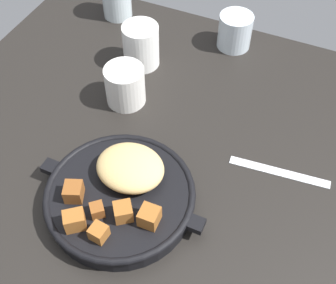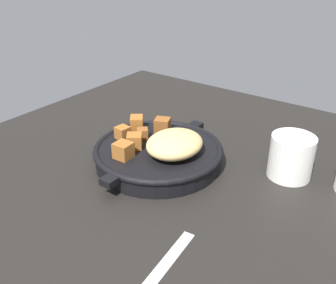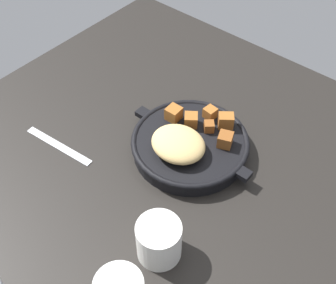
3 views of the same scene
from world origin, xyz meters
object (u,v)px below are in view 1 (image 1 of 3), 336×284
Objects in this scene: white_creamer_pitcher at (141,46)px; ceramic_mug_white at (125,85)px; cast_iron_skillet at (121,193)px; water_glass_short at (235,31)px; butter_knife at (279,172)px.

ceramic_mug_white is at bearing -79.30° from white_creamer_pitcher.
water_glass_short is at bearing 85.72° from cast_iron_skillet.
ceramic_mug_white is (-31.84, 4.80, 3.67)cm from butter_knife.
butter_knife is at bearing -8.57° from ceramic_mug_white.
cast_iron_skillet is 1.65× the size of butter_knife.
ceramic_mug_white is at bearing 115.83° from cast_iron_skillet.
white_creamer_pitcher is (-33.93, 15.85, 4.35)cm from butter_knife.
cast_iron_skillet is at bearing -69.08° from white_creamer_pitcher.
water_glass_short is (-18.29, 29.26, 3.56)cm from butter_knife.
ceramic_mug_white is 27.97cm from water_glass_short.
white_creamer_pitcher reaches higher than ceramic_mug_white.
ceramic_mug_white reaches higher than water_glass_short.
white_creamer_pitcher is 11.27cm from ceramic_mug_white.
white_creamer_pitcher is 20.62cm from water_glass_short.
cast_iron_skillet is at bearing -94.28° from water_glass_short.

